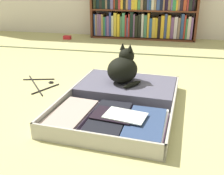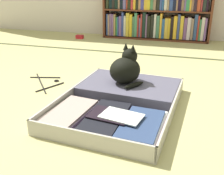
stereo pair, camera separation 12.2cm
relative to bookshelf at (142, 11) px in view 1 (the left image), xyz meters
The scene contains 7 objects.
ground_plane 2.30m from the bookshelf, 90.86° to the right, with size 10.00×10.00×0.00m, color tan.
tatami_border 0.95m from the bookshelf, 92.25° to the right, with size 4.80×0.05×0.00m.
bookshelf is the anchor object (origin of this frame).
open_suitcase 2.26m from the bookshelf, 87.09° to the right, with size 0.77×1.00×0.10m.
black_cat 2.04m from the bookshelf, 87.41° to the right, with size 0.29×0.31×0.28m.
clothes_hanger 2.11m from the bookshelf, 106.56° to the right, with size 0.34×0.38×0.01m.
small_red_pouch 1.12m from the bookshelf, 165.48° to the right, with size 0.10×0.07×0.05m.
Camera 1 is at (0.43, -1.56, 0.79)m, focal length 42.47 mm.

